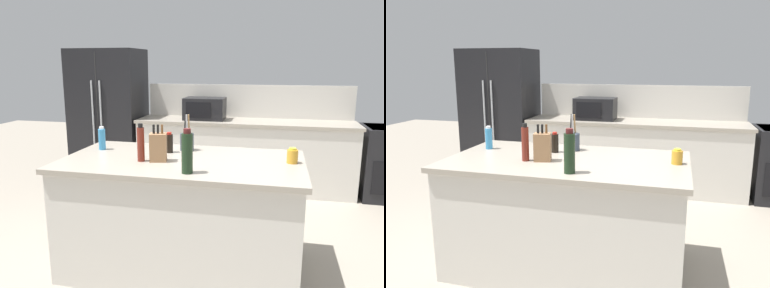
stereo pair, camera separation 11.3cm
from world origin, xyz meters
The scene contains 13 objects.
ground_plane centered at (0.00, 0.00, 0.00)m, with size 14.00×14.00×0.00m, color gray.
back_counter_run centered at (0.30, 2.20, 0.47)m, with size 2.91×0.66×0.94m.
wall_backsplash centered at (0.30, 2.52, 1.17)m, with size 2.87×0.03×0.46m, color beige.
kitchen_island centered at (0.00, 0.00, 0.47)m, with size 1.92×1.06×0.94m.
refrigerator centered at (-1.69, 2.25, 0.95)m, with size 0.99×0.75×1.89m.
microwave centered at (-0.25, 2.20, 1.09)m, with size 0.55×0.39×0.30m.
knife_block centered at (-0.17, -0.11, 1.05)m, with size 0.15×0.13×0.29m.
utensil_crock centered at (-0.04, 0.31, 1.02)m, with size 0.12×0.12×0.32m.
soy_sauce_bottle centered at (-0.16, 0.20, 1.02)m, with size 0.06×0.06×0.18m.
honey_jar centered at (0.85, 0.07, 1.00)m, with size 0.08×0.08×0.12m.
wine_bottle centered at (0.13, -0.37, 1.09)m, with size 0.08×0.08×0.32m.
dish_soap_bottle centered at (-0.78, 0.17, 1.04)m, with size 0.06×0.06×0.21m.
vinegar_bottle centered at (-0.30, -0.13, 1.08)m, with size 0.06×0.06×0.30m.
Camera 2 is at (0.84, -2.79, 1.69)m, focal length 35.00 mm.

